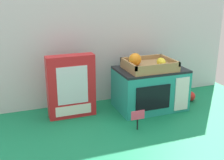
% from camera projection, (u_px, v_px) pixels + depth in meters
% --- Properties ---
extents(ground_plane, '(1.70, 1.70, 0.00)m').
position_uv_depth(ground_plane, '(119.00, 111.00, 1.65)').
color(ground_plane, '#147A4C').
rests_on(ground_plane, ground).
extents(display_back_panel, '(1.61, 0.03, 0.75)m').
position_uv_depth(display_back_panel, '(107.00, 39.00, 1.71)').
color(display_back_panel, silver).
rests_on(display_back_panel, ground).
extents(toy_microwave, '(0.38, 0.26, 0.23)m').
position_uv_depth(toy_microwave, '(150.00, 88.00, 1.66)').
color(toy_microwave, teal).
rests_on(toy_microwave, ground).
extents(food_groups_crate, '(0.26, 0.21, 0.10)m').
position_uv_depth(food_groups_crate, '(148.00, 65.00, 1.60)').
color(food_groups_crate, '#A37F51').
rests_on(food_groups_crate, toy_microwave).
extents(cookie_set_box, '(0.25, 0.07, 0.34)m').
position_uv_depth(cookie_set_box, '(71.00, 87.00, 1.54)').
color(cookie_set_box, red).
rests_on(cookie_set_box, ground).
extents(price_sign, '(0.07, 0.01, 0.10)m').
position_uv_depth(price_sign, '(138.00, 117.00, 1.42)').
color(price_sign, black).
rests_on(price_sign, ground).
extents(loose_toy_apple, '(0.06, 0.06, 0.06)m').
position_uv_depth(loose_toy_apple, '(190.00, 96.00, 1.78)').
color(loose_toy_apple, red).
rests_on(loose_toy_apple, ground).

